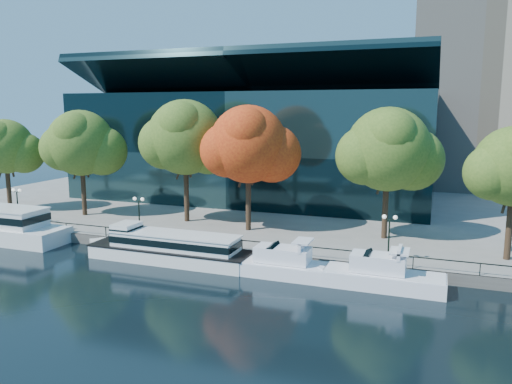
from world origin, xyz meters
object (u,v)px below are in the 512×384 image
at_px(cruiser_near, 283,264).
at_px(tree_3, 249,146).
at_px(tree_4, 389,151).
at_px(tree_2, 186,139).
at_px(tour_boat, 166,246).
at_px(lamp_1, 139,207).
at_px(lamp_2, 389,227).
at_px(tree_1, 82,144).
at_px(cruiser_far, 378,274).
at_px(lamp_0, 17,198).
at_px(tree_0, 6,148).

xyz_separation_m(cruiser_near, tree_3, (-6.96, 10.27, 9.00)).
distance_m(tree_3, tree_4, 14.15).
distance_m(tree_2, tree_4, 22.28).
height_order(tree_3, tree_4, tree_3).
height_order(tour_boat, lamp_1, lamp_1).
bearing_deg(lamp_2, tree_1, 169.94).
bearing_deg(tree_2, tree_1, -174.63).
height_order(cruiser_near, cruiser_far, cruiser_far).
bearing_deg(tree_3, cruiser_far, -35.00).
height_order(tree_1, lamp_0, tree_1).
distance_m(tour_boat, cruiser_near, 11.42).
height_order(tree_1, lamp_2, tree_1).
relative_size(tree_0, lamp_2, 2.88).
bearing_deg(cruiser_near, tree_0, 166.46).
xyz_separation_m(cruiser_near, lamp_1, (-16.58, 3.98, 2.97)).
distance_m(tree_1, lamp_0, 9.48).
height_order(tree_4, lamp_0, tree_4).
bearing_deg(tree_1, lamp_1, -28.45).
relative_size(cruiser_near, tree_4, 0.86).
bearing_deg(lamp_2, tree_3, 157.35).
bearing_deg(lamp_2, tour_boat, -169.46).
height_order(tree_2, tree_3, tree_2).
distance_m(tree_0, lamp_2, 48.19).
bearing_deg(cruiser_near, tree_4, 58.87).
xyz_separation_m(tree_2, lamp_1, (-1.42, -7.77, -6.50)).
distance_m(tour_boat, cruiser_far, 19.16).
bearing_deg(lamp_2, cruiser_near, -153.82).
height_order(cruiser_near, tree_1, tree_1).
xyz_separation_m(tree_2, tree_4, (22.27, 0.02, -0.73)).
xyz_separation_m(cruiser_far, tree_1, (-36.33, 10.52, 8.55)).
bearing_deg(tree_2, lamp_2, -18.48).
height_order(tree_0, tree_2, tree_2).
xyz_separation_m(cruiser_near, lamp_2, (8.10, 3.98, 2.97)).
bearing_deg(cruiser_near, tree_1, 159.85).
distance_m(tour_boat, lamp_1, 6.83).
bearing_deg(cruiser_far, tree_0, 168.58).
relative_size(tree_3, tree_4, 1.02).
xyz_separation_m(lamp_0, lamp_1, (15.96, 0.00, 0.00)).
distance_m(tour_boat, tree_1, 21.59).
distance_m(cruiser_near, tree_4, 16.30).
height_order(cruiser_far, tree_4, tree_4).
relative_size(tour_boat, lamp_2, 4.21).
distance_m(tree_0, tree_3, 32.57).
bearing_deg(tree_4, tree_0, -177.22).
distance_m(tree_1, tree_3, 21.64).
height_order(cruiser_near, tree_3, tree_3).
bearing_deg(lamp_1, cruiser_near, -13.51).
distance_m(cruiser_far, tree_3, 20.04).
bearing_deg(tree_3, tree_2, 169.70).
relative_size(tree_3, lamp_0, 3.30).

